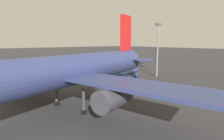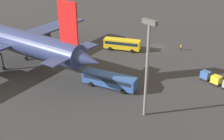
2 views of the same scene
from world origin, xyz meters
The scene contains 8 objects.
ground_plane centered at (0.00, 0.00, 0.00)m, with size 600.00×600.00×0.00m, color #2D2D30.
airplane centered at (17.35, 37.52, 6.91)m, with size 56.11×48.86×18.38m.
shuttle_bus_near centered at (5.36, 9.67, 1.88)m, with size 10.12×7.74×3.13m.
shuttle_bus_far centered at (-8.70, 26.55, 1.84)m, with size 12.18×7.35×3.05m.
worker_person centered at (-5.91, -2.70, 0.87)m, with size 0.38×0.38×1.74m.
cargo_cart_yellow centered at (-23.24, 8.17, 1.19)m, with size 2.03×1.72×2.06m.
cargo_cart_blue centered at (-20.44, 7.89, 1.19)m, with size 2.03×1.72×2.06m.
light_pole centered at (-20.84, 28.47, 10.94)m, with size 2.80×0.70×17.88m.
Camera 2 is at (-49.18, 60.98, 29.84)m, focal length 45.00 mm.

